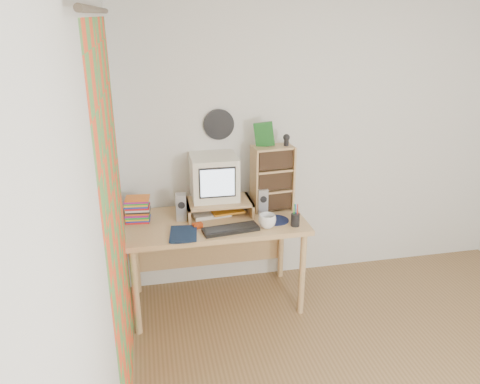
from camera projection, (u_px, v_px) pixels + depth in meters
name	position (u px, v px, depth m)	size (l,w,h in m)	color
back_wall	(325.00, 140.00, 4.03)	(3.50, 3.50, 0.00)	silver
left_wall	(101.00, 255.00, 2.09)	(3.50, 3.50, 0.00)	silver
curtain	(117.00, 230.00, 2.57)	(2.20, 2.20, 0.00)	#F14C22
wall_disc	(219.00, 125.00, 3.77)	(0.25, 0.25, 0.02)	black
desk	(214.00, 232.00, 3.78)	(1.40, 0.70, 0.75)	tan
monitor_riser	(219.00, 204.00, 3.74)	(0.52, 0.30, 0.12)	tan
crt_monitor	(215.00, 178.00, 3.71)	(0.37, 0.37, 0.35)	white
speaker_left	(181.00, 207.00, 3.64)	(0.08, 0.08, 0.21)	#A7A8AC
speaker_right	(262.00, 201.00, 3.76)	(0.08, 0.08, 0.21)	#A7A8AC
keyboard	(231.00, 229.00, 3.48)	(0.42, 0.14, 0.03)	black
dvd_stack	(137.00, 206.00, 3.60)	(0.18, 0.13, 0.26)	brown
cd_rack	(272.00, 178.00, 3.78)	(0.32, 0.17, 0.54)	tan
mug	(267.00, 221.00, 3.52)	(0.13, 0.13, 0.10)	white
diary	(170.00, 233.00, 3.40)	(0.24, 0.18, 0.05)	#10203C
mousepad	(275.00, 220.00, 3.66)	(0.21, 0.21, 0.00)	#0F1733
pen_cup	(295.00, 218.00, 3.55)	(0.07, 0.07, 0.14)	black
papers	(216.00, 211.00, 3.78)	(0.29, 0.21, 0.04)	silver
red_box	(198.00, 226.00, 3.53)	(0.07, 0.05, 0.04)	#B53B13
game_box	(264.00, 134.00, 3.66)	(0.15, 0.03, 0.19)	#1A5C20
webcam	(286.00, 140.00, 3.69)	(0.06, 0.06, 0.09)	black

